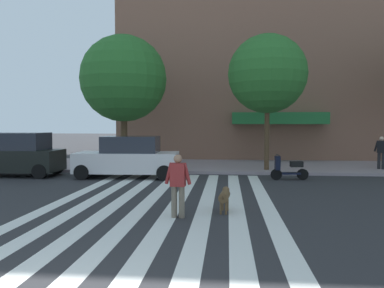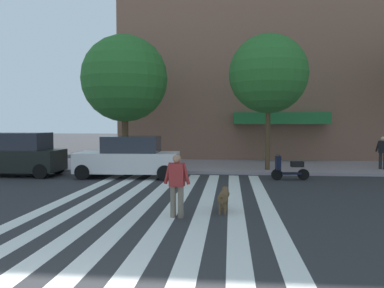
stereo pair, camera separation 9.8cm
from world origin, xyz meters
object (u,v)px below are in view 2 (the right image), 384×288
object	(u,v)px
parked_car_behind_first	(129,158)
parked_scooter	(290,169)
street_tree_middle	(268,74)
street_tree_nearest	(125,79)
dog_on_leash	(224,196)
parked_car_near_curb	(16,155)
pedestrian_dog_walker	(177,182)
pedestrian_bystander	(383,151)

from	to	relation	value
parked_car_behind_first	parked_scooter	xyz separation A→B (m)	(7.13, -0.14, -0.42)
parked_scooter	street_tree_middle	bearing A→B (deg)	106.35
street_tree_nearest	street_tree_middle	xyz separation A→B (m)	(7.48, -0.94, 0.04)
parked_scooter	dog_on_leash	world-z (taller)	parked_scooter
parked_scooter	street_tree_middle	xyz separation A→B (m)	(-0.73, 2.48, 4.39)
parked_car_near_curb	street_tree_nearest	world-z (taller)	street_tree_nearest
dog_on_leash	street_tree_nearest	bearing A→B (deg)	119.53
parked_car_near_curb	street_tree_nearest	xyz separation A→B (m)	(4.27, 3.28, 3.84)
parked_car_near_curb	pedestrian_dog_walker	xyz separation A→B (m)	(8.54, -7.13, -0.06)
parked_car_near_curb	dog_on_leash	bearing A→B (deg)	-33.21
pedestrian_bystander	street_tree_middle	bearing A→B (deg)	-172.90
parked_car_near_curb	dog_on_leash	xyz separation A→B (m)	(9.74, -6.37, -0.54)
dog_on_leash	pedestrian_dog_walker	bearing A→B (deg)	-147.74
parked_scooter	pedestrian_dog_walker	world-z (taller)	pedestrian_dog_walker
parked_car_near_curb	parked_scooter	distance (m)	12.49
parked_scooter	pedestrian_dog_walker	bearing A→B (deg)	-119.38
parked_car_near_curb	parked_car_behind_first	bearing A→B (deg)	0.02
street_tree_nearest	pedestrian_dog_walker	xyz separation A→B (m)	(4.27, -10.41, -3.90)
parked_car_behind_first	street_tree_nearest	xyz separation A→B (m)	(-1.08, 3.28, 3.93)
dog_on_leash	pedestrian_bystander	bearing A→B (deg)	50.55
parked_scooter	dog_on_leash	size ratio (longest dim) A/B	1.48
parked_car_behind_first	street_tree_middle	size ratio (longest dim) A/B	0.69
street_tree_nearest	dog_on_leash	bearing A→B (deg)	-60.47
street_tree_middle	pedestrian_bystander	distance (m)	6.92
parked_car_near_curb	parked_scooter	bearing A→B (deg)	-0.63
pedestrian_dog_walker	dog_on_leash	world-z (taller)	pedestrian_dog_walker
parked_car_behind_first	street_tree_nearest	size ratio (longest dim) A/B	0.66
pedestrian_bystander	parked_car_near_curb	bearing A→B (deg)	-170.09
parked_car_behind_first	street_tree_nearest	bearing A→B (deg)	108.27
parked_car_near_curb	street_tree_middle	bearing A→B (deg)	11.26
parked_car_behind_first	pedestrian_dog_walker	world-z (taller)	parked_car_behind_first
parked_scooter	pedestrian_dog_walker	xyz separation A→B (m)	(-3.93, -6.99, 0.45)
pedestrian_bystander	parked_scooter	bearing A→B (deg)	-147.52
pedestrian_dog_walker	street_tree_nearest	bearing A→B (deg)	112.33
parked_scooter	pedestrian_bystander	bearing A→B (deg)	32.48
parked_car_near_curb	pedestrian_bystander	bearing A→B (deg)	9.91
parked_car_behind_first	dog_on_leash	size ratio (longest dim) A/B	4.20
street_tree_nearest	dog_on_leash	xyz separation A→B (m)	(5.47, -9.65, -4.38)
parked_scooter	street_tree_nearest	xyz separation A→B (m)	(-8.21, 3.42, 4.34)
parked_car_near_curb	pedestrian_bystander	distance (m)	17.76
parked_car_near_curb	dog_on_leash	size ratio (longest dim) A/B	3.87
pedestrian_dog_walker	parked_car_near_curb	bearing A→B (deg)	140.16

